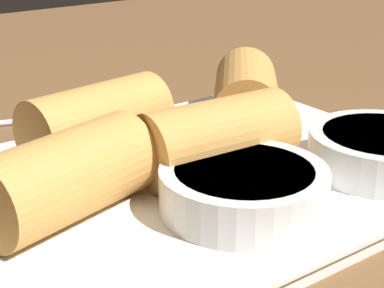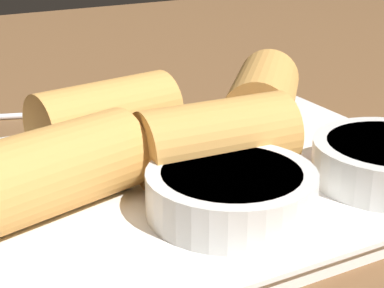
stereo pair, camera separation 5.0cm
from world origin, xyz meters
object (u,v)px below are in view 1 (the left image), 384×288
(dipping_bowl_near, at_px, (240,189))
(dipping_bowl_far, at_px, (383,150))
(serving_plate, at_px, (192,183))
(spoon, at_px, (96,109))

(dipping_bowl_near, bearing_deg, dipping_bowl_far, 174.82)
(serving_plate, xyz_separation_m, dipping_bowl_far, (-0.10, 0.07, 0.02))
(serving_plate, bearing_deg, dipping_bowl_far, 145.81)
(serving_plate, distance_m, spoon, 0.17)
(serving_plate, xyz_separation_m, spoon, (-0.02, -0.17, -0.00))
(dipping_bowl_near, xyz_separation_m, dipping_bowl_far, (-0.11, 0.01, 0.00))
(dipping_bowl_far, height_order, spoon, dipping_bowl_far)
(serving_plate, relative_size, dipping_bowl_far, 3.35)
(dipping_bowl_near, distance_m, dipping_bowl_far, 0.11)
(dipping_bowl_near, relative_size, spoon, 0.63)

